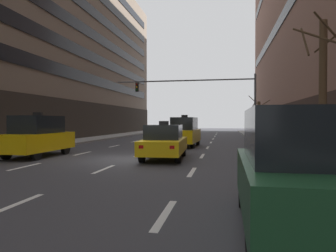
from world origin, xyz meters
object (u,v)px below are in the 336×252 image
at_px(taxi_driving_1, 38,136).
at_px(street_tree_2, 259,118).
at_px(street_tree_0, 323,90).
at_px(taxi_driving_2, 185,132).
at_px(pedestrian_0, 300,135).
at_px(car_parked_0, 297,171).
at_px(taxi_driving_0, 164,142).
at_px(traffic_signal_0, 206,93).

distance_m(taxi_driving_1, street_tree_2, 21.72).
bearing_deg(street_tree_0, taxi_driving_2, 121.56).
bearing_deg(taxi_driving_2, street_tree_0, -58.44).
relative_size(street_tree_2, pedestrian_0, 2.75).
distance_m(car_parked_0, pedestrian_0, 14.27).
height_order(taxi_driving_2, car_parked_0, taxi_driving_2).
bearing_deg(street_tree_2, pedestrian_0, -84.94).
height_order(taxi_driving_0, car_parked_0, car_parked_0).
relative_size(taxi_driving_1, taxi_driving_2, 0.99).
bearing_deg(pedestrian_0, taxi_driving_0, -145.91).
relative_size(car_parked_0, traffic_signal_0, 0.33).
distance_m(car_parked_0, street_tree_0, 6.74).
xyz_separation_m(taxi_driving_2, car_parked_0, (4.02, -16.20, -0.02)).
bearing_deg(pedestrian_0, street_tree_2, 95.06).
bearing_deg(street_tree_0, taxi_driving_1, 168.46).
relative_size(traffic_signal_0, pedestrian_0, 8.28).
xyz_separation_m(taxi_driving_0, traffic_signal_0, (1.14, 13.28, 3.58)).
height_order(car_parked_0, street_tree_0, street_tree_0).
distance_m(street_tree_0, street_tree_2, 20.14).
bearing_deg(taxi_driving_0, street_tree_0, -24.65).
xyz_separation_m(car_parked_0, street_tree_0, (2.19, 6.08, 1.90)).
bearing_deg(pedestrian_0, traffic_signal_0, 126.52).
relative_size(street_tree_0, pedestrian_0, 3.41).
relative_size(taxi_driving_1, street_tree_2, 1.02).
relative_size(taxi_driving_0, street_tree_0, 0.85).
height_order(traffic_signal_0, pedestrian_0, traffic_signal_0).
bearing_deg(traffic_signal_0, taxi_driving_2, -100.55).
xyz_separation_m(taxi_driving_0, street_tree_2, (6.22, 17.26, 1.27)).
distance_m(taxi_driving_1, taxi_driving_2, 10.00).
relative_size(taxi_driving_2, street_tree_0, 0.83).
height_order(taxi_driving_0, street_tree_2, street_tree_2).
distance_m(taxi_driving_2, pedestrian_0, 7.65).
distance_m(taxi_driving_1, pedestrian_0, 14.85).
bearing_deg(taxi_driving_0, taxi_driving_1, -177.92).
bearing_deg(taxi_driving_1, traffic_signal_0, 60.19).
bearing_deg(taxi_driving_1, pedestrian_0, 20.44).
xyz_separation_m(car_parked_0, traffic_signal_0, (-2.90, 22.22, 3.38)).
bearing_deg(taxi_driving_2, car_parked_0, -76.05).
bearing_deg(street_tree_0, car_parked_0, -109.84).
distance_m(street_tree_2, pedestrian_0, 12.41).
distance_m(taxi_driving_0, taxi_driving_1, 6.61).
bearing_deg(taxi_driving_0, street_tree_2, 70.18).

